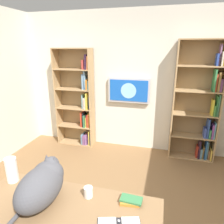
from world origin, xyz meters
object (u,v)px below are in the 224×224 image
desk_book_stack (130,200)px  paper_towel_roll (12,170)px  bookshelf_left (201,105)px  coffee_mug (88,192)px  bookshelf_right (79,101)px  cat (43,183)px  wall_mounted_tv (129,90)px  desk (63,222)px

desk_book_stack → paper_towel_roll: bearing=0.5°
bookshelf_left → coffee_mug: bearing=62.9°
bookshelf_right → cat: size_ratio=2.93×
coffee_mug → desk_book_stack: 0.38m
wall_mounted_tv → desk: size_ratio=0.51×
wall_mounted_tv → desk: bearing=89.2°
cat → desk: bearing=157.5°
bookshelf_left → wall_mounted_tv: 1.34m
desk → coffee_mug: coffee_mug is taller
bookshelf_left → wall_mounted_tv: bearing=-3.5°
coffee_mug → desk: bearing=58.4°
cat → coffee_mug: cat is taller
bookshelf_left → paper_towel_roll: bookshelf_left is taller
coffee_mug → desk_book_stack: size_ratio=0.48×
coffee_mug → desk_book_stack: (-0.38, -0.03, -0.03)m
bookshelf_left → bookshelf_right: bearing=0.0°
wall_mounted_tv → cat: 2.64m
bookshelf_right → paper_towel_roll: bookshelf_right is taller
wall_mounted_tv → desk_book_stack: bearing=101.1°
desk → coffee_mug: size_ratio=16.59×
wall_mounted_tv → cat: bearing=84.4°
paper_towel_roll → coffee_mug: paper_towel_roll is taller
bookshelf_left → cat: (1.58, 2.53, -0.12)m
bookshelf_left → desk_book_stack: 2.53m
bookshelf_right → desk: (-0.99, 2.62, -0.31)m
wall_mounted_tv → desk: wall_mounted_tv is taller
paper_towel_roll → coffee_mug: size_ratio=2.63×
paper_towel_roll → desk_book_stack: paper_towel_roll is taller
bookshelf_right → desk: bearing=110.7°
bookshelf_right → desk: bookshelf_right is taller
paper_towel_roll → desk_book_stack: size_ratio=1.27×
wall_mounted_tv → coffee_mug: bearing=92.4°
desk → paper_towel_roll: 0.75m
wall_mounted_tv → paper_towel_roll: size_ratio=3.23×
wall_mounted_tv → cat: wall_mounted_tv is taller
desk → desk_book_stack: size_ratio=8.03×
desk → desk_book_stack: (-0.52, -0.25, 0.12)m
bookshelf_left → cat: bearing=58.0°
cat → paper_towel_roll: bearing=-18.8°
bookshelf_right → desk_book_stack: size_ratio=10.15×
wall_mounted_tv → bookshelf_right: bearing=4.6°
wall_mounted_tv → paper_towel_roll: (0.71, 2.45, -0.35)m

